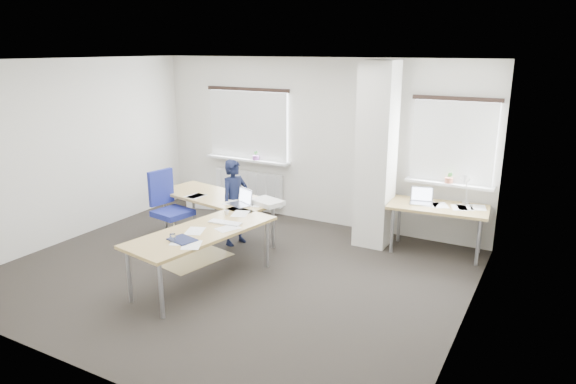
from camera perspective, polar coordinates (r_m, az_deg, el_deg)
The scene contains 8 objects.
ground at distance 7.11m, azimuth -6.19°, elevation -8.83°, with size 6.00×6.00×0.00m, color black.
room_shell at distance 6.86m, azimuth -3.19°, elevation 5.64°, with size 6.04×5.04×2.82m.
floor_mat at distance 7.80m, azimuth -11.59°, elevation -6.77°, with size 1.18×1.00×0.01m, color #948250.
white_crate at distance 10.00m, azimuth -9.35°, elevation -0.60°, with size 0.56×0.39×0.33m, color white.
desk_main at distance 7.29m, azimuth -8.31°, elevation -2.44°, with size 2.40×2.98×0.96m.
desk_side at distance 7.79m, azimuth 16.37°, elevation -1.79°, with size 1.46×0.83×1.22m.
task_chair at distance 8.16m, azimuth -12.80°, elevation -3.45°, with size 0.63×0.62×1.14m.
person at distance 7.89m, azimuth -5.90°, elevation -1.15°, with size 0.49×0.32×1.33m, color black.
Camera 1 is at (3.75, -5.27, 2.95)m, focal length 32.00 mm.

